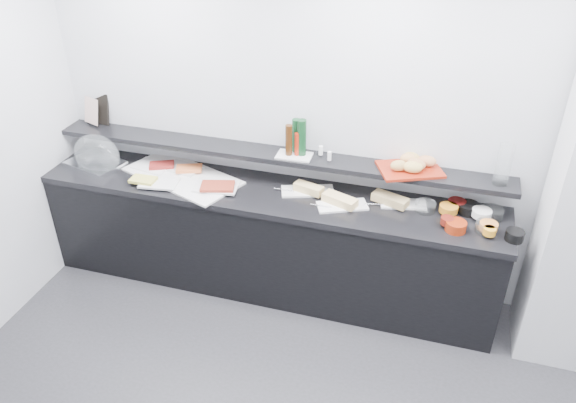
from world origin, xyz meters
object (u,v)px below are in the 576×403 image
(cloche_base, at_px, (95,164))
(sandwich_plate_mid, at_px, (342,206))
(bread_tray, at_px, (410,169))
(carafe, at_px, (504,165))
(framed_print, at_px, (98,108))
(condiment_tray, at_px, (294,156))

(cloche_base, xyz_separation_m, sandwich_plate_mid, (2.09, -0.04, -0.01))
(bread_tray, distance_m, carafe, 0.63)
(cloche_base, bearing_deg, carafe, 18.49)
(sandwich_plate_mid, distance_m, bread_tray, 0.55)
(framed_print, bearing_deg, bread_tray, 3.35)
(condiment_tray, height_order, carafe, carafe)
(cloche_base, bearing_deg, condiment_tray, 21.10)
(cloche_base, bearing_deg, framed_print, 123.41)
(framed_print, bearing_deg, cloche_base, -66.16)
(cloche_base, height_order, carafe, carafe)
(condiment_tray, relative_size, carafe, 0.89)
(bread_tray, height_order, carafe, carafe)
(sandwich_plate_mid, xyz_separation_m, condiment_tray, (-0.43, 0.20, 0.25))
(condiment_tray, height_order, bread_tray, bread_tray)
(condiment_tray, xyz_separation_m, bread_tray, (0.86, 0.02, 0.00))
(sandwich_plate_mid, relative_size, carafe, 1.21)
(sandwich_plate_mid, height_order, bread_tray, bread_tray)
(framed_print, bearing_deg, carafe, 3.47)
(framed_print, xyz_separation_m, bread_tray, (2.62, -0.11, -0.12))
(sandwich_plate_mid, xyz_separation_m, carafe, (1.05, 0.21, 0.39))
(condiment_tray, bearing_deg, carafe, -1.58)
(framed_print, height_order, condiment_tray, framed_print)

